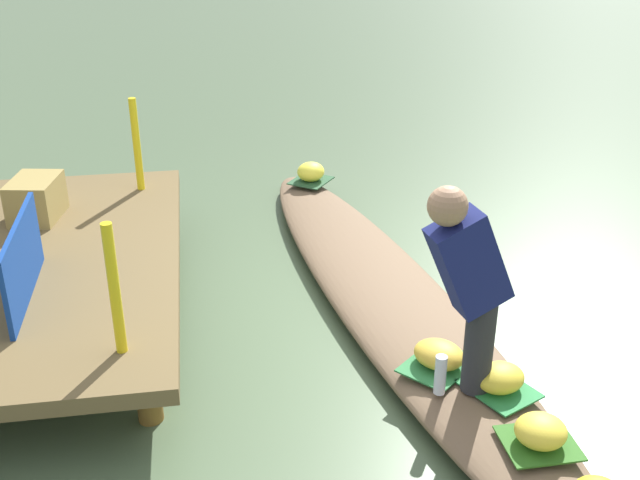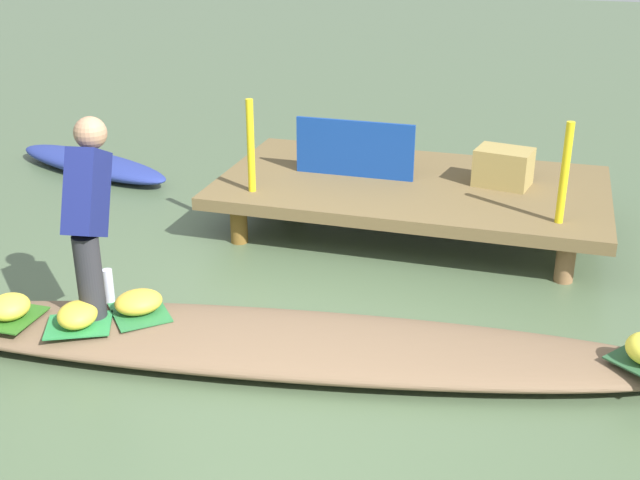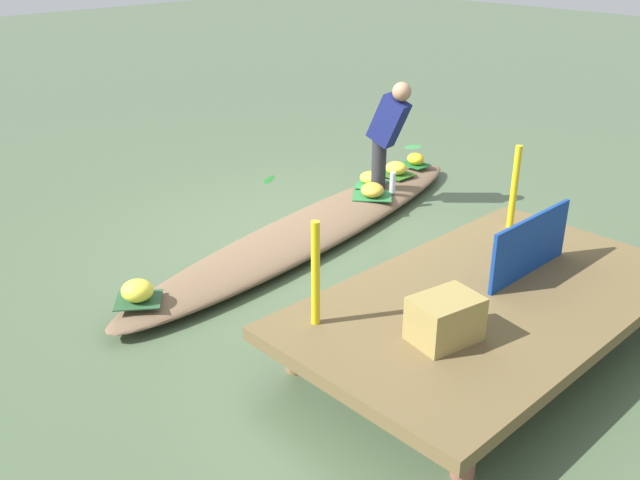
# 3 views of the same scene
# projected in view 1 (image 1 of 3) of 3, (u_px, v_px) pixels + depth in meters

# --- Properties ---
(canal_water) EXTENTS (40.00, 40.00, 0.00)m
(canal_water) POSITION_uv_depth(u_px,v_px,m) (391.00, 314.00, 5.36)
(canal_water) COLOR #495E40
(canal_water) RESTS_ON ground
(dock_platform) EXTENTS (3.20, 1.80, 0.41)m
(dock_platform) POSITION_uv_depth(u_px,v_px,m) (43.00, 268.00, 5.22)
(dock_platform) COLOR brown
(dock_platform) RESTS_ON ground
(vendor_boat) EXTENTS (5.09, 1.55, 0.19)m
(vendor_boat) POSITION_uv_depth(u_px,v_px,m) (392.00, 302.00, 5.32)
(vendor_boat) COLOR brown
(vendor_boat) RESTS_ON ground
(leaf_mat_0) EXTENTS (0.47, 0.46, 0.01)m
(leaf_mat_0) POSITION_uv_depth(u_px,v_px,m) (311.00, 181.00, 7.14)
(leaf_mat_0) COLOR #274F2F
(leaf_mat_0) RESTS_ON vendor_boat
(banana_bunch_0) EXTENTS (0.34, 0.35, 0.17)m
(banana_bunch_0) POSITION_uv_depth(u_px,v_px,m) (311.00, 172.00, 7.10)
(banana_bunch_0) COLOR yellow
(banana_bunch_0) RESTS_ON vendor_boat
(leaf_mat_1) EXTENTS (0.48, 0.45, 0.01)m
(leaf_mat_1) POSITION_uv_depth(u_px,v_px,m) (499.00, 389.00, 4.27)
(leaf_mat_1) COLOR #2A8040
(leaf_mat_1) RESTS_ON vendor_boat
(banana_bunch_1) EXTENTS (0.31, 0.34, 0.15)m
(banana_bunch_1) POSITION_uv_depth(u_px,v_px,m) (500.00, 378.00, 4.24)
(banana_bunch_1) COLOR yellow
(banana_bunch_1) RESTS_ON vendor_boat
(leaf_mat_2) EXTENTS (0.52, 0.53, 0.01)m
(leaf_mat_2) POSITION_uv_depth(u_px,v_px,m) (438.00, 365.00, 4.48)
(leaf_mat_2) COLOR #297038
(leaf_mat_2) RESTS_ON vendor_boat
(banana_bunch_2) EXTENTS (0.39, 0.39, 0.14)m
(banana_bunch_2) POSITION_uv_depth(u_px,v_px,m) (439.00, 354.00, 4.45)
(banana_bunch_2) COLOR gold
(banana_bunch_2) RESTS_ON vendor_boat
(leaf_mat_3) EXTENTS (0.32, 0.37, 0.01)m
(leaf_mat_3) POSITION_uv_depth(u_px,v_px,m) (539.00, 443.00, 3.86)
(leaf_mat_3) COLOR #2E671E
(leaf_mat_3) RESTS_ON vendor_boat
(banana_bunch_3) EXTENTS (0.25, 0.26, 0.15)m
(banana_bunch_3) POSITION_uv_depth(u_px,v_px,m) (541.00, 431.00, 3.83)
(banana_bunch_3) COLOR yellow
(banana_bunch_3) RESTS_ON vendor_boat
(vendor_person) EXTENTS (0.25, 0.49, 1.22)m
(vendor_person) POSITION_uv_depth(u_px,v_px,m) (469.00, 280.00, 3.96)
(vendor_person) COLOR #28282D
(vendor_person) RESTS_ON vendor_boat
(water_bottle) EXTENTS (0.06, 0.06, 0.23)m
(water_bottle) POSITION_uv_depth(u_px,v_px,m) (440.00, 375.00, 4.20)
(water_bottle) COLOR silver
(water_bottle) RESTS_ON vendor_boat
(market_banner) EXTENTS (1.02, 0.03, 0.48)m
(market_banner) POSITION_uv_depth(u_px,v_px,m) (23.00, 261.00, 4.65)
(market_banner) COLOR navy
(market_banner) RESTS_ON dock_platform
(railing_post_west) EXTENTS (0.06, 0.06, 0.75)m
(railing_post_west) POSITION_uv_depth(u_px,v_px,m) (114.00, 289.00, 4.05)
(railing_post_west) COLOR yellow
(railing_post_west) RESTS_ON dock_platform
(railing_post_east) EXTENTS (0.06, 0.06, 0.75)m
(railing_post_east) POSITION_uv_depth(u_px,v_px,m) (137.00, 145.00, 6.19)
(railing_post_east) COLOR yellow
(railing_post_east) RESTS_ON dock_platform
(produce_crate) EXTENTS (0.49, 0.40, 0.31)m
(produce_crate) POSITION_uv_depth(u_px,v_px,m) (36.00, 199.00, 5.76)
(produce_crate) COLOR #9B8446
(produce_crate) RESTS_ON dock_platform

